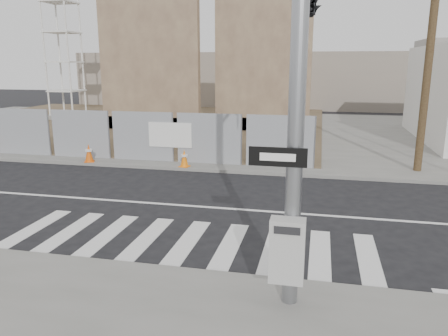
# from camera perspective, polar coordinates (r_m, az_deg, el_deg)

# --- Properties ---
(ground) EXTENTS (100.00, 100.00, 0.00)m
(ground) POSITION_cam_1_polar(r_m,az_deg,el_deg) (12.53, -1.40, -5.20)
(ground) COLOR black
(ground) RESTS_ON ground
(sidewalk_far) EXTENTS (50.00, 20.00, 0.12)m
(sidewalk_far) POSITION_cam_1_polar(r_m,az_deg,el_deg) (25.98, 6.01, 4.66)
(sidewalk_far) COLOR slate
(sidewalk_far) RESTS_ON ground
(signal_pole) EXTENTS (0.96, 5.87, 7.00)m
(signal_pole) POSITION_cam_1_polar(r_m,az_deg,el_deg) (9.51, 10.77, 17.89)
(signal_pole) COLOR gray
(signal_pole) RESTS_ON sidewalk_near
(chain_link_fence) EXTENTS (24.60, 0.04, 2.00)m
(chain_link_fence) POSITION_cam_1_polar(r_m,az_deg,el_deg) (21.13, -25.27, 4.33)
(chain_link_fence) COLOR gray
(chain_link_fence) RESTS_ON sidewalk_far
(concrete_wall_left) EXTENTS (6.00, 1.30, 8.00)m
(concrete_wall_left) POSITION_cam_1_polar(r_m,az_deg,el_deg) (26.51, -9.60, 11.93)
(concrete_wall_left) COLOR brown
(concrete_wall_left) RESTS_ON sidewalk_far
(concrete_wall_right) EXTENTS (5.50, 1.30, 8.00)m
(concrete_wall_right) POSITION_cam_1_polar(r_m,az_deg,el_deg) (25.83, 5.08, 12.03)
(concrete_wall_right) COLOR brown
(concrete_wall_right) RESTS_ON sidewalk_far
(utility_pole_right) EXTENTS (1.60, 0.28, 10.00)m
(utility_pole_right) POSITION_cam_1_polar(r_m,az_deg,el_deg) (17.45, 25.55, 16.15)
(utility_pole_right) COLOR brown
(utility_pole_right) RESTS_ON sidewalk_far
(traffic_cone_c) EXTENTS (0.51, 0.51, 0.74)m
(traffic_cone_c) POSITION_cam_1_polar(r_m,az_deg,el_deg) (18.51, -17.24, 1.88)
(traffic_cone_c) COLOR #DF560B
(traffic_cone_c) RESTS_ON sidewalk_far
(traffic_cone_d) EXTENTS (0.42, 0.42, 0.69)m
(traffic_cone_d) POSITION_cam_1_polar(r_m,az_deg,el_deg) (16.90, -5.21, 1.28)
(traffic_cone_d) COLOR orange
(traffic_cone_d) RESTS_ON sidewalk_far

